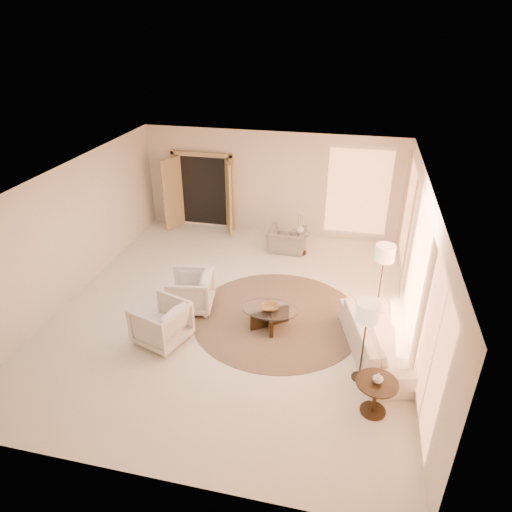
% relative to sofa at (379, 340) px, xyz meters
% --- Properties ---
extents(room, '(7.04, 8.04, 2.83)m').
position_rel_sofa_xyz_m(room, '(-2.90, 0.79, 1.06)').
color(room, white).
rests_on(room, ground).
extents(windows_right, '(0.10, 6.40, 2.40)m').
position_rel_sofa_xyz_m(windows_right, '(0.55, 0.89, 1.01)').
color(windows_right, '#FF9C66').
rests_on(windows_right, room).
extents(window_back_corner, '(1.70, 0.10, 2.40)m').
position_rel_sofa_xyz_m(window_back_corner, '(-0.60, 4.74, 1.01)').
color(window_back_corner, '#FF9C66').
rests_on(window_back_corner, room).
extents(curtains_right, '(0.06, 5.20, 2.60)m').
position_rel_sofa_xyz_m(curtains_right, '(0.50, 1.79, 0.96)').
color(curtains_right, tan).
rests_on(curtains_right, room).
extents(french_doors, '(1.95, 0.66, 2.16)m').
position_rel_sofa_xyz_m(french_doors, '(-4.80, 4.61, 0.73)').
color(french_doors, tan).
rests_on(french_doors, room).
extents(area_rug, '(4.04, 4.04, 0.01)m').
position_rel_sofa_xyz_m(area_rug, '(-1.96, 0.73, -0.33)').
color(area_rug, '#3E2F23').
rests_on(area_rug, room).
extents(sofa, '(1.50, 2.46, 0.67)m').
position_rel_sofa_xyz_m(sofa, '(0.00, 0.00, 0.00)').
color(sofa, silver).
rests_on(sofa, room).
extents(armchair_left, '(0.93, 0.97, 0.88)m').
position_rel_sofa_xyz_m(armchair_left, '(-3.76, 0.67, 0.10)').
color(armchair_left, silver).
rests_on(armchair_left, room).
extents(armchair_right, '(1.04, 1.07, 0.88)m').
position_rel_sofa_xyz_m(armchair_right, '(-3.91, -0.48, 0.11)').
color(armchair_right, silver).
rests_on(armchair_right, room).
extents(accent_chair, '(0.93, 0.61, 0.81)m').
position_rel_sofa_xyz_m(accent_chair, '(-2.25, 3.69, 0.07)').
color(accent_chair, gray).
rests_on(accent_chair, room).
extents(coffee_table, '(1.37, 1.37, 0.40)m').
position_rel_sofa_xyz_m(coffee_table, '(-2.05, 0.42, -0.09)').
color(coffee_table, black).
rests_on(coffee_table, room).
extents(end_table, '(0.63, 0.63, 0.60)m').
position_rel_sofa_xyz_m(end_table, '(-0.06, -1.39, 0.08)').
color(end_table, black).
rests_on(end_table, room).
extents(side_table, '(0.50, 0.50, 0.58)m').
position_rel_sofa_xyz_m(side_table, '(-1.92, 3.62, 0.02)').
color(side_table, '#2E261A').
rests_on(side_table, room).
extents(floor_lamp_near, '(0.38, 0.38, 1.57)m').
position_rel_sofa_xyz_m(floor_lamp_near, '(0.00, 1.29, 1.00)').
color(floor_lamp_near, '#2E261A').
rests_on(floor_lamp_near, room).
extents(floor_lamp_far, '(0.37, 0.37, 1.51)m').
position_rel_sofa_xyz_m(floor_lamp_far, '(-0.29, -0.68, 0.95)').
color(floor_lamp_far, '#2E261A').
rests_on(floor_lamp_far, room).
extents(bowl, '(0.41, 0.41, 0.08)m').
position_rel_sofa_xyz_m(bowl, '(-2.05, 0.42, 0.10)').
color(bowl, brown).
rests_on(bowl, coffee_table).
extents(end_vase, '(0.17, 0.17, 0.17)m').
position_rel_sofa_xyz_m(end_vase, '(-0.06, -1.39, 0.34)').
color(end_vase, silver).
rests_on(end_vase, end_table).
extents(side_vase, '(0.28, 0.28, 0.23)m').
position_rel_sofa_xyz_m(side_vase, '(-1.92, 3.62, 0.36)').
color(side_vase, silver).
rests_on(side_vase, side_table).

